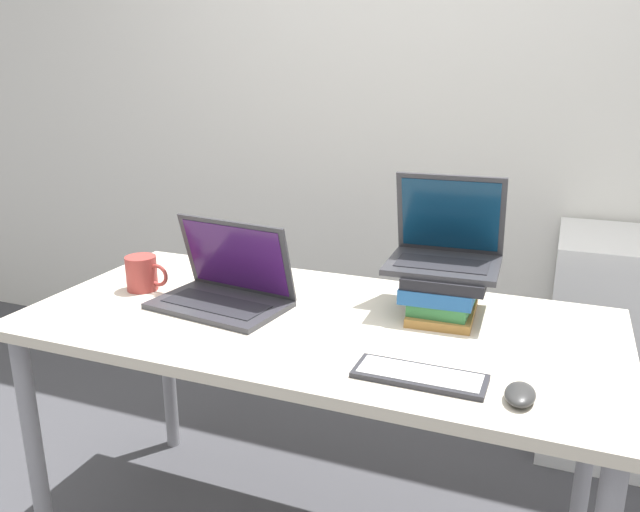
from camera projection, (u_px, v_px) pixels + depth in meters
The scene contains 9 objects.
wall_back at pixel (426, 89), 2.68m from camera, with size 8.00×0.05×2.70m.
desk at pixel (315, 345), 1.73m from camera, with size 1.61×0.77×0.78m.
laptop_left at pixel (225, 289), 1.79m from camera, with size 0.40×0.29×0.24m.
book_stack at pixel (444, 291), 1.72m from camera, with size 0.23×0.28×0.13m.
laptop_on_books at pixel (445, 248), 1.73m from camera, with size 0.31×0.26×0.25m.
wireless_keyboard at pixel (420, 376), 1.37m from camera, with size 0.29×0.11×0.01m.
mouse at pixel (520, 394), 1.28m from camera, with size 0.06×0.10×0.03m.
mug at pixel (143, 273), 1.91m from camera, with size 0.14×0.09×0.11m.
mini_fridge at pixel (611, 344), 2.38m from camera, with size 0.45×0.54×0.85m.
Camera 1 is at (0.60, -1.08, 1.43)m, focal length 35.00 mm.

